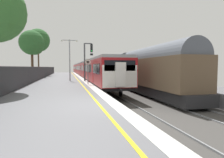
{
  "coord_description": "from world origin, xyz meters",
  "views": [
    {
      "loc": [
        -1.75,
        -8.58,
        1.71
      ],
      "look_at": [
        1.82,
        6.5,
        0.74
      ],
      "focal_mm": 30.58,
      "sensor_mm": 36.0,
      "label": 1
    }
  ],
  "objects_px": {
    "commuter_train_at_platform": "(84,69)",
    "freight_train_adjacent_track": "(107,68)",
    "signal_gantry": "(87,57)",
    "background_tree_left": "(33,44)",
    "speed_limit_sign": "(88,68)",
    "platform_lamp_mid": "(70,56)",
    "background_tree_right": "(38,41)"
  },
  "relations": [
    {
      "from": "platform_lamp_mid",
      "to": "speed_limit_sign",
      "type": "bearing_deg",
      "value": -72.5
    },
    {
      "from": "freight_train_adjacent_track",
      "to": "background_tree_left",
      "type": "xyz_separation_m",
      "value": [
        -13.53,
        -2.69,
        4.22
      ]
    },
    {
      "from": "background_tree_left",
      "to": "background_tree_right",
      "type": "height_order",
      "value": "background_tree_right"
    },
    {
      "from": "speed_limit_sign",
      "to": "background_tree_left",
      "type": "relative_size",
      "value": 0.31
    },
    {
      "from": "commuter_train_at_platform",
      "to": "platform_lamp_mid",
      "type": "distance_m",
      "value": 21.39
    },
    {
      "from": "commuter_train_at_platform",
      "to": "speed_limit_sign",
      "type": "bearing_deg",
      "value": -94.02
    },
    {
      "from": "signal_gantry",
      "to": "background_tree_left",
      "type": "distance_m",
      "value": 14.63
    },
    {
      "from": "speed_limit_sign",
      "to": "platform_lamp_mid",
      "type": "distance_m",
      "value": 5.68
    },
    {
      "from": "commuter_train_at_platform",
      "to": "signal_gantry",
      "type": "height_order",
      "value": "signal_gantry"
    },
    {
      "from": "signal_gantry",
      "to": "speed_limit_sign",
      "type": "bearing_deg",
      "value": -94.82
    },
    {
      "from": "commuter_train_at_platform",
      "to": "freight_train_adjacent_track",
      "type": "distance_m",
      "value": 8.17
    },
    {
      "from": "speed_limit_sign",
      "to": "platform_lamp_mid",
      "type": "height_order",
      "value": "platform_lamp_mid"
    },
    {
      "from": "commuter_train_at_platform",
      "to": "signal_gantry",
      "type": "xyz_separation_m",
      "value": [
        -1.46,
        -21.69,
        1.63
      ]
    },
    {
      "from": "signal_gantry",
      "to": "background_tree_left",
      "type": "relative_size",
      "value": 0.58
    },
    {
      "from": "commuter_train_at_platform",
      "to": "freight_train_adjacent_track",
      "type": "xyz_separation_m",
      "value": [
        4.0,
        -7.12,
        0.24
      ]
    },
    {
      "from": "signal_gantry",
      "to": "freight_train_adjacent_track",
      "type": "bearing_deg",
      "value": 69.44
    },
    {
      "from": "commuter_train_at_platform",
      "to": "background_tree_left",
      "type": "height_order",
      "value": "background_tree_left"
    },
    {
      "from": "speed_limit_sign",
      "to": "platform_lamp_mid",
      "type": "relative_size",
      "value": 0.49
    },
    {
      "from": "platform_lamp_mid",
      "to": "background_tree_right",
      "type": "height_order",
      "value": "background_tree_right"
    },
    {
      "from": "commuter_train_at_platform",
      "to": "freight_train_adjacent_track",
      "type": "relative_size",
      "value": 1.12
    },
    {
      "from": "platform_lamp_mid",
      "to": "background_tree_right",
      "type": "relative_size",
      "value": 0.53
    },
    {
      "from": "platform_lamp_mid",
      "to": "background_tree_left",
      "type": "height_order",
      "value": "background_tree_left"
    },
    {
      "from": "background_tree_left",
      "to": "background_tree_right",
      "type": "distance_m",
      "value": 6.48
    },
    {
      "from": "speed_limit_sign",
      "to": "background_tree_left",
      "type": "xyz_separation_m",
      "value": [
        -7.68,
        16.46,
        4.12
      ]
    },
    {
      "from": "signal_gantry",
      "to": "platform_lamp_mid",
      "type": "relative_size",
      "value": 0.91
    },
    {
      "from": "commuter_train_at_platform",
      "to": "background_tree_left",
      "type": "distance_m",
      "value": 14.38
    },
    {
      "from": "background_tree_left",
      "to": "background_tree_right",
      "type": "bearing_deg",
      "value": 90.08
    },
    {
      "from": "freight_train_adjacent_track",
      "to": "signal_gantry",
      "type": "relative_size",
      "value": 12.24
    },
    {
      "from": "commuter_train_at_platform",
      "to": "background_tree_left",
      "type": "relative_size",
      "value": 7.91
    },
    {
      "from": "signal_gantry",
      "to": "background_tree_right",
      "type": "xyz_separation_m",
      "value": [
        -8.08,
        18.24,
        4.08
      ]
    },
    {
      "from": "signal_gantry",
      "to": "platform_lamp_mid",
      "type": "distance_m",
      "value": 2.15
    },
    {
      "from": "signal_gantry",
      "to": "speed_limit_sign",
      "type": "height_order",
      "value": "signal_gantry"
    }
  ]
}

